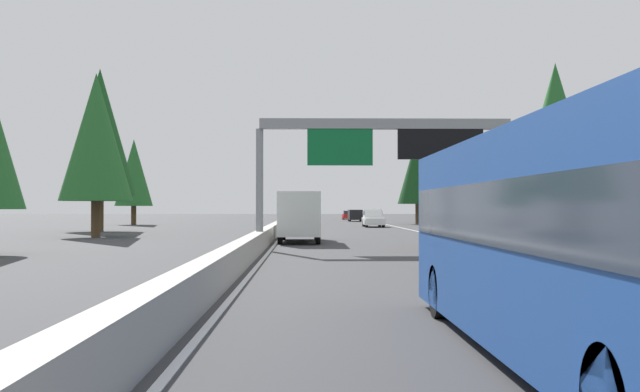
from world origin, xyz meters
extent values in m
plane|color=#38383A|center=(60.00, 0.00, 0.00)|extent=(320.00, 320.00, 0.00)
cube|color=#9E9B93|center=(80.00, 0.30, 0.45)|extent=(180.00, 0.56, 0.90)
cube|color=silver|center=(70.00, -11.52, 0.01)|extent=(160.00, 0.16, 0.01)
cube|color=silver|center=(70.00, -0.25, 0.01)|extent=(160.00, 0.16, 0.01)
cylinder|color=gray|center=(35.02, 0.30, 2.97)|extent=(0.36, 0.36, 5.93)
cylinder|color=gray|center=(35.02, -12.02, 2.97)|extent=(0.36, 0.36, 5.93)
cube|color=gray|center=(35.02, -5.86, 6.18)|extent=(0.50, 12.32, 0.50)
cube|color=#0C602D|center=(34.87, -3.64, 5.08)|extent=(0.12, 3.20, 1.90)
cube|color=black|center=(34.87, -8.57, 5.18)|extent=(0.16, 4.20, 1.50)
cube|color=#1E4793|center=(8.51, -5.62, 1.65)|extent=(11.50, 2.50, 2.90)
cube|color=#2D3847|center=(8.51, -5.62, 2.01)|extent=(11.04, 2.55, 0.84)
cylinder|color=black|center=(12.54, -4.52, 0.50)|extent=(1.00, 0.30, 1.00)
cylinder|color=black|center=(12.54, -6.72, 0.50)|extent=(1.00, 0.30, 1.00)
cube|color=white|center=(41.98, -1.59, 1.70)|extent=(6.12, 2.40, 2.50)
cube|color=slate|center=(46.23, -1.59, 1.40)|extent=(2.38, 2.30, 1.90)
cylinder|color=black|center=(46.06, -0.53, 0.45)|extent=(0.90, 0.28, 0.90)
cylinder|color=black|center=(46.06, -2.65, 0.45)|extent=(0.90, 0.28, 0.90)
cylinder|color=black|center=(40.28, -0.53, 0.45)|extent=(0.90, 0.28, 0.90)
cylinder|color=black|center=(40.28, -2.65, 0.45)|extent=(0.90, 0.28, 0.90)
cube|color=white|center=(76.34, -9.03, 0.61)|extent=(5.60, 2.00, 0.70)
cube|color=white|center=(77.35, -9.03, 1.41)|extent=(2.24, 1.84, 0.90)
cube|color=#2D3847|center=(77.35, -9.03, 1.50)|extent=(2.02, 1.92, 0.41)
cylinder|color=black|center=(78.19, -8.17, 0.40)|extent=(0.80, 0.28, 0.80)
cylinder|color=black|center=(78.19, -9.89, 0.40)|extent=(0.80, 0.28, 0.80)
cylinder|color=black|center=(74.49, -8.17, 0.40)|extent=(0.80, 0.28, 0.80)
cylinder|color=black|center=(74.49, -9.89, 0.40)|extent=(0.80, 0.28, 0.80)
cube|color=red|center=(122.79, -9.00, 0.53)|extent=(4.40, 1.80, 0.76)
cube|color=#2D3847|center=(122.57, -9.00, 1.19)|extent=(2.46, 1.51, 0.56)
cylinder|color=black|center=(124.20, -8.21, 0.32)|extent=(0.64, 0.22, 0.64)
cylinder|color=black|center=(124.20, -9.79, 0.32)|extent=(0.64, 0.22, 0.64)
cylinder|color=black|center=(121.38, -8.21, 0.32)|extent=(0.64, 0.22, 0.64)
cylinder|color=black|center=(121.38, -9.79, 0.32)|extent=(0.64, 0.22, 0.64)
cube|color=red|center=(34.54, -9.20, 0.53)|extent=(4.40, 1.80, 0.76)
cube|color=#2D3847|center=(34.32, -9.20, 1.19)|extent=(2.46, 1.51, 0.56)
cylinder|color=black|center=(35.94, -8.41, 0.32)|extent=(0.64, 0.22, 0.64)
cylinder|color=black|center=(35.94, -9.99, 0.32)|extent=(0.64, 0.22, 0.64)
cylinder|color=black|center=(33.13, -8.41, 0.32)|extent=(0.64, 0.22, 0.64)
cylinder|color=black|center=(33.13, -9.99, 0.32)|extent=(0.64, 0.22, 0.64)
cube|color=black|center=(106.76, -9.17, 0.97)|extent=(5.00, 1.95, 1.44)
cube|color=#2D3847|center=(104.46, -9.17, 1.22)|extent=(0.08, 1.48, 0.56)
cylinder|color=black|center=(108.46, -8.31, 0.35)|extent=(0.70, 0.24, 0.70)
cylinder|color=black|center=(108.46, -10.02, 0.35)|extent=(0.70, 0.24, 0.70)
cylinder|color=black|center=(105.06, -8.31, 0.35)|extent=(0.70, 0.24, 0.70)
cylinder|color=black|center=(105.06, -10.02, 0.35)|extent=(0.70, 0.24, 0.70)
cylinder|color=#4C3823|center=(51.77, -19.98, 1.38)|extent=(0.66, 0.66, 2.75)
cone|color=#236028|center=(51.77, -19.98, 7.63)|extent=(5.50, 5.50, 9.76)
cylinder|color=#4C3823|center=(88.48, -15.56, 1.24)|extent=(0.63, 0.63, 2.47)
cone|color=#143D19|center=(88.48, -15.56, 6.86)|extent=(4.95, 4.95, 8.77)
cylinder|color=#4C3823|center=(101.64, -19.69, 1.13)|extent=(0.61, 0.61, 2.25)
cone|color=#143D19|center=(101.64, -19.69, 6.25)|extent=(4.51, 4.51, 7.99)
cylinder|color=#4C3823|center=(50.46, 12.62, 1.26)|extent=(0.63, 0.63, 2.52)
cone|color=#236028|center=(50.46, 12.62, 6.98)|extent=(5.03, 5.03, 8.92)
cylinder|color=#4C3823|center=(62.98, 15.81, 1.55)|extent=(0.70, 0.70, 3.09)
cone|color=#194C1E|center=(62.98, 15.81, 8.58)|extent=(6.19, 6.19, 10.97)
cylinder|color=#4C3823|center=(86.59, 18.31, 1.11)|extent=(0.60, 0.60, 2.22)
cone|color=#236028|center=(86.59, 18.31, 6.15)|extent=(4.44, 4.44, 7.86)
camera|label=1|loc=(-1.52, -1.97, 2.10)|focal=41.87mm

